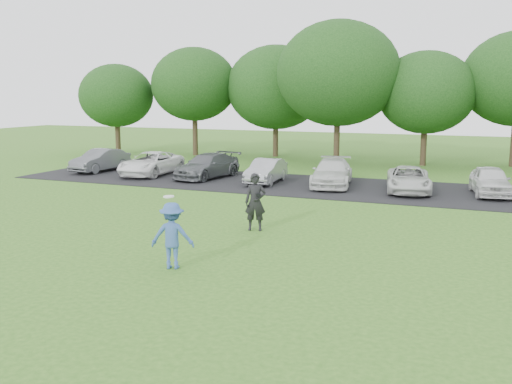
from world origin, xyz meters
TOP-DOWN VIEW (x-y plane):
  - ground at (0.00, 0.00)m, footprint 100.00×100.00m
  - parking_lot at (0.00, 13.00)m, footprint 32.00×6.50m
  - frisbee_player at (-0.56, -0.63)m, footprint 1.21×0.92m
  - camera_bystander at (-0.16, 3.84)m, footprint 0.76×0.61m
  - parked_cars at (-1.08, 13.18)m, footprint 28.31×4.76m
  - tree_row at (1.51, 22.76)m, footprint 42.39×9.85m

SIDE VIEW (x-z plane):
  - ground at x=0.00m, z-range 0.00..0.00m
  - parking_lot at x=0.00m, z-range 0.00..0.03m
  - parked_cars at x=-1.08m, z-range 0.00..1.24m
  - frisbee_player at x=-0.56m, z-range -0.07..1.74m
  - camera_bystander at x=-0.16m, z-range 0.00..1.83m
  - tree_row at x=1.51m, z-range 0.59..9.23m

